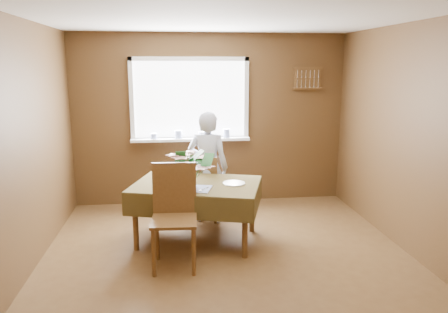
{
  "coord_description": "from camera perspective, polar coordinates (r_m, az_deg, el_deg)",
  "views": [
    {
      "loc": [
        -0.56,
        -4.15,
        2.05
      ],
      "look_at": [
        0.0,
        0.55,
        1.05
      ],
      "focal_mm": 35.0,
      "sensor_mm": 36.0,
      "label": 1
    }
  ],
  "objects": [
    {
      "name": "floor",
      "position": [
        4.66,
        0.83,
        -14.15
      ],
      "size": [
        4.5,
        4.5,
        0.0
      ],
      "primitive_type": "plane",
      "color": "#54381C",
      "rests_on": "ground"
    },
    {
      "name": "ceiling",
      "position": [
        4.21,
        0.94,
        18.05
      ],
      "size": [
        4.5,
        4.5,
        0.0
      ],
      "primitive_type": "plane",
      "rotation": [
        3.14,
        0.0,
        0.0
      ],
      "color": "white",
      "rests_on": "wall_back"
    },
    {
      "name": "wall_back",
      "position": [
        6.48,
        -1.8,
        4.82
      ],
      "size": [
        4.0,
        0.0,
        4.0
      ],
      "primitive_type": "plane",
      "rotation": [
        1.57,
        0.0,
        0.0
      ],
      "color": "brown",
      "rests_on": "floor"
    },
    {
      "name": "wall_front",
      "position": [
        2.14,
        9.12,
        -10.21
      ],
      "size": [
        4.0,
        0.0,
        4.0
      ],
      "primitive_type": "plane",
      "rotation": [
        -1.57,
        0.0,
        0.0
      ],
      "color": "brown",
      "rests_on": "floor"
    },
    {
      "name": "wall_left",
      "position": [
        4.47,
        -25.47,
        0.43
      ],
      "size": [
        0.0,
        4.5,
        4.5
      ],
      "primitive_type": "plane",
      "rotation": [
        1.57,
        0.0,
        1.57
      ],
      "color": "brown",
      "rests_on": "floor"
    },
    {
      "name": "wall_right",
      "position": [
        4.94,
        24.52,
        1.53
      ],
      "size": [
        0.0,
        4.5,
        4.5
      ],
      "primitive_type": "plane",
      "rotation": [
        1.57,
        0.0,
        -1.57
      ],
      "color": "brown",
      "rests_on": "floor"
    },
    {
      "name": "window_assembly",
      "position": [
        6.39,
        -4.4,
        5.71
      ],
      "size": [
        1.72,
        0.2,
        1.22
      ],
      "color": "white",
      "rests_on": "wall_back"
    },
    {
      "name": "spoon_rack",
      "position": [
        6.68,
        10.87,
        10.0
      ],
      "size": [
        0.44,
        0.05,
        0.33
      ],
      "color": "brown",
      "rests_on": "wall_back"
    },
    {
      "name": "dining_table",
      "position": [
        5.1,
        -3.6,
        -4.42
      ],
      "size": [
        1.66,
        1.34,
        0.71
      ],
      "rotation": [
        0.0,
        0.0,
        -0.28
      ],
      "color": "brown",
      "rests_on": "floor"
    },
    {
      "name": "chair_far",
      "position": [
        5.77,
        -2.59,
        -3.77
      ],
      "size": [
        0.47,
        0.47,
        0.89
      ],
      "rotation": [
        0.0,
        0.0,
        2.86
      ],
      "color": "brown",
      "rests_on": "floor"
    },
    {
      "name": "chair_near",
      "position": [
        4.55,
        -6.5,
        -7.14
      ],
      "size": [
        0.48,
        0.48,
        1.06
      ],
      "rotation": [
        0.0,
        0.0,
        -0.06
      ],
      "color": "brown",
      "rests_on": "floor"
    },
    {
      "name": "seated_woman",
      "position": [
        5.7,
        -2.13,
        -1.41
      ],
      "size": [
        0.62,
        0.51,
        1.47
      ],
      "primitive_type": "imported",
      "rotation": [
        0.0,
        0.0,
        2.81
      ],
      "color": "white",
      "rests_on": "floor"
    },
    {
      "name": "flower_bouquet",
      "position": [
        4.84,
        -4.26,
        -0.93
      ],
      "size": [
        0.5,
        0.5,
        0.43
      ],
      "rotation": [
        0.0,
        0.0,
        0.2
      ],
      "color": "white",
      "rests_on": "dining_table"
    },
    {
      "name": "side_plate",
      "position": [
        5.05,
        1.3,
        -3.52
      ],
      "size": [
        0.35,
        0.35,
        0.01
      ],
      "primitive_type": "cylinder",
      "rotation": [
        0.0,
        0.0,
        -0.52
      ],
      "color": "white",
      "rests_on": "dining_table"
    },
    {
      "name": "table_knife",
      "position": [
        4.81,
        -2.61,
        -4.27
      ],
      "size": [
        0.13,
        0.17,
        0.0
      ],
      "primitive_type": "cube",
      "rotation": [
        0.0,
        0.0,
        -0.63
      ],
      "color": "silver",
      "rests_on": "dining_table"
    }
  ]
}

